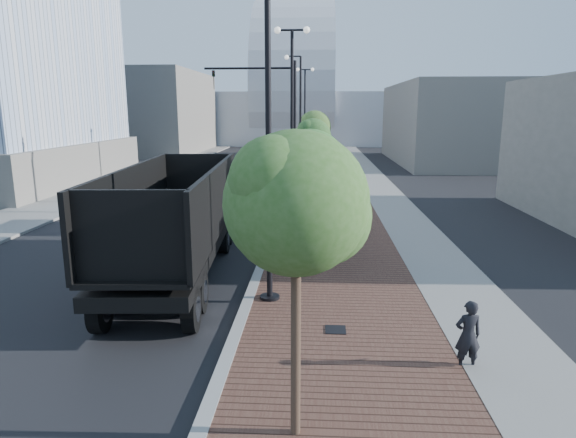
# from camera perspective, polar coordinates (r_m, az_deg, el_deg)

# --- Properties ---
(sidewalk) EXTENTS (7.00, 140.00, 0.12)m
(sidewalk) POSITION_cam_1_polar(r_m,az_deg,el_deg) (43.70, 5.49, 5.31)
(sidewalk) COLOR #4C2D23
(sidewalk) RESTS_ON ground
(concrete_strip) EXTENTS (2.40, 140.00, 0.13)m
(concrete_strip) POSITION_cam_1_polar(r_m,az_deg,el_deg) (43.88, 9.03, 5.25)
(concrete_strip) COLOR slate
(concrete_strip) RESTS_ON ground
(curb) EXTENTS (0.30, 140.00, 0.14)m
(curb) POSITION_cam_1_polar(r_m,az_deg,el_deg) (43.72, 0.88, 5.38)
(curb) COLOR gray
(curb) RESTS_ON ground
(west_sidewalk) EXTENTS (4.00, 140.00, 0.12)m
(west_sidewalk) POSITION_cam_1_polar(r_m,az_deg,el_deg) (46.15, -15.54, 5.28)
(west_sidewalk) COLOR slate
(west_sidewalk) RESTS_ON ground
(dump_truck) EXTENTS (3.63, 13.80, 3.67)m
(dump_truck) POSITION_cam_1_polar(r_m,az_deg,el_deg) (19.67, -10.44, 0.93)
(dump_truck) COLOR black
(dump_truck) RESTS_ON ground
(white_sedan) EXTENTS (3.70, 5.29, 1.65)m
(white_sedan) POSITION_cam_1_polar(r_m,az_deg,el_deg) (26.38, -12.28, 2.14)
(white_sedan) COLOR white
(white_sedan) RESTS_ON ground
(dark_car_mid) EXTENTS (4.09, 5.65, 1.43)m
(dark_car_mid) POSITION_cam_1_polar(r_m,az_deg,el_deg) (35.70, -8.53, 4.71)
(dark_car_mid) COLOR black
(dark_car_mid) RESTS_ON ground
(dark_car_far) EXTENTS (2.24, 4.39, 1.22)m
(dark_car_far) POSITION_cam_1_polar(r_m,az_deg,el_deg) (55.05, -1.46, 7.37)
(dark_car_far) COLOR black
(dark_car_far) RESTS_ON ground
(pedestrian) EXTENTS (0.60, 0.44, 1.54)m
(pedestrian) POSITION_cam_1_polar(r_m,az_deg,el_deg) (11.32, 19.83, -12.40)
(pedestrian) COLOR black
(pedestrian) RESTS_ON ground
(streetlight_1) EXTENTS (1.44, 0.56, 9.21)m
(streetlight_1) POSITION_cam_1_polar(r_m,az_deg,el_deg) (13.47, -2.71, 7.97)
(streetlight_1) COLOR black
(streetlight_1) RESTS_ON ground
(streetlight_2) EXTENTS (1.72, 0.56, 9.28)m
(streetlight_2) POSITION_cam_1_polar(r_m,az_deg,el_deg) (25.39, 0.45, 11.11)
(streetlight_2) COLOR black
(streetlight_2) RESTS_ON ground
(streetlight_3) EXTENTS (1.44, 0.56, 9.21)m
(streetlight_3) POSITION_cam_1_polar(r_m,az_deg,el_deg) (37.39, 1.24, 10.76)
(streetlight_3) COLOR black
(streetlight_3) RESTS_ON ground
(streetlight_4) EXTENTS (1.72, 0.56, 9.28)m
(streetlight_4) POSITION_cam_1_polar(r_m,az_deg,el_deg) (49.37, 1.92, 11.69)
(streetlight_4) COLOR black
(streetlight_4) RESTS_ON ground
(traffic_mast) EXTENTS (5.09, 0.20, 8.00)m
(traffic_mast) POSITION_cam_1_polar(r_m,az_deg,el_deg) (28.44, -1.08, 11.56)
(traffic_mast) COLOR black
(traffic_mast) RESTS_ON ground
(tree_0) EXTENTS (2.28, 2.21, 5.10)m
(tree_0) POSITION_cam_1_polar(r_m,az_deg,el_deg) (7.51, 1.30, 1.69)
(tree_0) COLOR #382619
(tree_0) RESTS_ON ground
(tree_1) EXTENTS (2.83, 2.83, 4.71)m
(tree_1) POSITION_cam_1_polar(r_m,az_deg,el_deg) (18.50, 2.57, 5.86)
(tree_1) COLOR #382619
(tree_1) RESTS_ON ground
(tree_2) EXTENTS (2.27, 2.20, 4.88)m
(tree_2) POSITION_cam_1_polar(r_m,az_deg,el_deg) (30.42, 2.94, 9.30)
(tree_2) COLOR #382619
(tree_2) RESTS_ON ground
(tree_3) EXTENTS (2.72, 2.72, 5.34)m
(tree_3) POSITION_cam_1_polar(r_m,az_deg,el_deg) (42.40, 3.10, 10.42)
(tree_3) COLOR #382619
(tree_3) RESTS_ON ground
(convention_center) EXTENTS (50.00, 30.00, 50.00)m
(convention_center) POSITION_cam_1_polar(r_m,az_deg,el_deg) (88.44, 0.90, 12.74)
(convention_center) COLOR #B0B3BA
(convention_center) RESTS_ON ground
(commercial_block_nw) EXTENTS (14.00, 20.00, 10.00)m
(commercial_block_nw) POSITION_cam_1_polar(r_m,az_deg,el_deg) (67.04, -16.00, 11.56)
(commercial_block_nw) COLOR slate
(commercial_block_nw) RESTS_ON ground
(commercial_block_ne) EXTENTS (12.00, 22.00, 8.00)m
(commercial_block_ne) POSITION_cam_1_polar(r_m,az_deg,el_deg) (55.20, 18.50, 10.29)
(commercial_block_ne) COLOR slate
(commercial_block_ne) RESTS_ON ground
(utility_cover_1) EXTENTS (0.50, 0.50, 0.02)m
(utility_cover_1) POSITION_cam_1_polar(r_m,az_deg,el_deg) (12.51, 5.45, -12.45)
(utility_cover_1) COLOR black
(utility_cover_1) RESTS_ON sidewalk
(utility_cover_2) EXTENTS (0.50, 0.50, 0.02)m
(utility_cover_2) POSITION_cam_1_polar(r_m,az_deg,el_deg) (22.96, 4.53, -0.88)
(utility_cover_2) COLOR black
(utility_cover_2) RESTS_ON sidewalk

